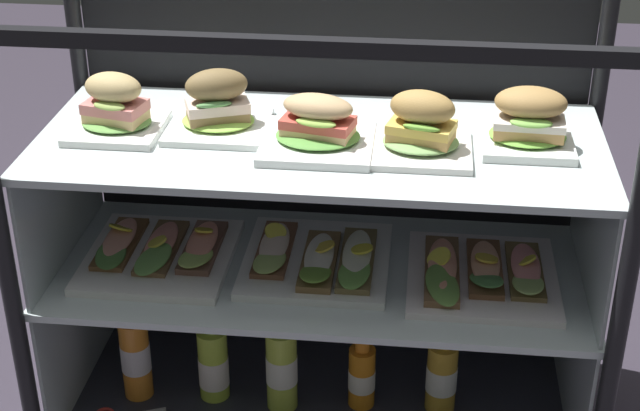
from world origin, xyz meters
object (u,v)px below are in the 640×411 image
juice_bottle_front_second (135,354)px  juice_bottle_back_center (282,366)px  open_sandwich_tray_far_left (317,259)px  juice_bottle_near_post (442,373)px  open_sandwich_tray_far_right (481,273)px  plated_roll_sandwich_far_left (529,123)px  plated_roll_sandwich_center (421,130)px  plated_roll_sandwich_near_left_corner (218,108)px  plated_roll_sandwich_right_of_center (317,130)px  open_sandwich_tray_mid_right (160,252)px  plated_roll_sandwich_left_of_center (115,110)px  juice_bottle_back_right (362,374)px  juice_bottle_front_right_end (213,363)px

juice_bottle_front_second → juice_bottle_back_center: bearing=-0.6°
open_sandwich_tray_far_left → juice_bottle_near_post: (0.27, -0.01, -0.26)m
open_sandwich_tray_far_right → plated_roll_sandwich_far_left: bearing=22.4°
plated_roll_sandwich_center → juice_bottle_front_second: 0.82m
plated_roll_sandwich_near_left_corner → plated_roll_sandwich_right_of_center: 0.21m
open_sandwich_tray_mid_right → open_sandwich_tray_far_left: open_sandwich_tray_mid_right is taller
plated_roll_sandwich_right_of_center → open_sandwich_tray_far_left: (-0.00, 0.04, -0.31)m
open_sandwich_tray_mid_right → open_sandwich_tray_far_right: 0.66m
plated_roll_sandwich_left_of_center → plated_roll_sandwich_far_left: bearing=1.3°
plated_roll_sandwich_right_of_center → open_sandwich_tray_far_left: plated_roll_sandwich_right_of_center is taller
juice_bottle_front_second → juice_bottle_back_right: size_ratio=1.29×
plated_roll_sandwich_left_of_center → juice_bottle_near_post: plated_roll_sandwich_left_of_center is taller
open_sandwich_tray_mid_right → juice_bottle_near_post: 0.65m
open_sandwich_tray_mid_right → juice_bottle_back_center: bearing=-7.4°
plated_roll_sandwich_far_left → open_sandwich_tray_far_right: (-0.07, -0.03, -0.32)m
plated_roll_sandwich_near_left_corner → plated_roll_sandwich_far_left: 0.60m
plated_roll_sandwich_center → open_sandwich_tray_far_right: 0.34m
juice_bottle_back_right → juice_bottle_front_right_end: bearing=-178.9°
juice_bottle_front_right_end → juice_bottle_back_right: 0.33m
plated_roll_sandwich_right_of_center → plated_roll_sandwich_far_left: size_ratio=1.22×
open_sandwich_tray_far_right → juice_bottle_back_center: size_ratio=1.28×
plated_roll_sandwich_center → juice_bottle_front_right_end: (-0.43, 0.02, -0.58)m
plated_roll_sandwich_center → plated_roll_sandwich_right_of_center: bearing=179.0°
juice_bottle_back_center → plated_roll_sandwich_center: bearing=-0.2°
plated_roll_sandwich_left_of_center → plated_roll_sandwich_right_of_center: 0.40m
plated_roll_sandwich_left_of_center → juice_bottle_back_right: 0.77m
plated_roll_sandwich_near_left_corner → juice_bottle_front_right_end: (-0.03, -0.04, -0.58)m
plated_roll_sandwich_near_left_corner → juice_bottle_back_center: 0.58m
plated_roll_sandwich_center → open_sandwich_tray_far_right: size_ratio=0.60×
plated_roll_sandwich_left_of_center → plated_roll_sandwich_center: (0.59, -0.03, -0.00)m
plated_roll_sandwich_far_left → juice_bottle_back_center: (-0.47, -0.05, -0.57)m
plated_roll_sandwich_far_left → open_sandwich_tray_far_left: (-0.40, -0.01, -0.32)m
open_sandwich_tray_mid_right → juice_bottle_front_right_end: 0.29m
plated_roll_sandwich_right_of_center → juice_bottle_back_right: (0.09, 0.02, -0.58)m
open_sandwich_tray_mid_right → plated_roll_sandwich_right_of_center: bearing=-5.2°
open_sandwich_tray_far_left → open_sandwich_tray_far_right: open_sandwich_tray_far_right is taller
plated_roll_sandwich_left_of_center → juice_bottle_front_right_end: 0.61m
juice_bottle_front_right_end → juice_bottle_back_center: 0.16m
juice_bottle_near_post → open_sandwich_tray_far_left: bearing=178.1°
plated_roll_sandwich_right_of_center → juice_bottle_front_right_end: size_ratio=0.91×
plated_roll_sandwich_left_of_center → plated_roll_sandwich_near_left_corner: bearing=9.0°
plated_roll_sandwich_left_of_center → open_sandwich_tray_far_left: bearing=1.4°
plated_roll_sandwich_right_of_center → juice_bottle_back_center: 0.56m
plated_roll_sandwich_right_of_center → juice_bottle_front_right_end: plated_roll_sandwich_right_of_center is taller
plated_roll_sandwich_near_left_corner → juice_bottle_front_second: size_ratio=0.76×
plated_roll_sandwich_far_left → plated_roll_sandwich_right_of_center: bearing=-173.3°
plated_roll_sandwich_right_of_center → plated_roll_sandwich_near_left_corner: bearing=163.7°
plated_roll_sandwich_far_left → open_sandwich_tray_mid_right: size_ratio=0.54×
open_sandwich_tray_far_right → plated_roll_sandwich_left_of_center: bearing=179.3°
plated_roll_sandwich_near_left_corner → juice_bottle_front_right_end: 0.59m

